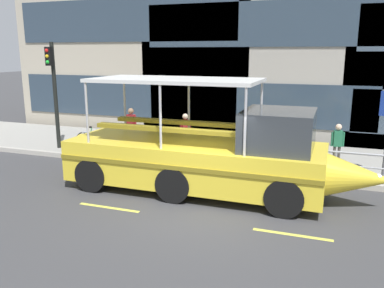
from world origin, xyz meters
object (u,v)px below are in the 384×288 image
object	(u,v)px
pedestrian_mid_left	(240,135)
pedestrian_mid_right	(185,130)
pedestrian_near_stern	(131,125)
traffic_light_pole	(54,85)
pedestrian_near_bow	(337,142)
duck_tour_boat	(211,156)
leaned_bicycle	(94,141)

from	to	relation	value
pedestrian_mid_left	pedestrian_mid_right	size ratio (longest dim) A/B	0.95
pedestrian_mid_right	pedestrian_near_stern	distance (m)	2.29
traffic_light_pole	pedestrian_near_bow	bearing A→B (deg)	4.39
pedestrian_mid_right	pedestrian_near_stern	bearing A→B (deg)	-177.88
duck_tour_boat	leaned_bicycle	bearing A→B (deg)	155.08
leaned_bicycle	duck_tour_boat	bearing A→B (deg)	-24.92
traffic_light_pole	leaned_bicycle	size ratio (longest dim) A/B	2.45
duck_tour_boat	pedestrian_near_stern	distance (m)	5.41
pedestrian_mid_left	pedestrian_mid_right	bearing A→B (deg)	-179.70
traffic_light_pole	pedestrian_mid_right	world-z (taller)	traffic_light_pole
traffic_light_pole	leaned_bicycle	world-z (taller)	traffic_light_pole
leaned_bicycle	pedestrian_near_stern	distance (m)	1.64
duck_tour_boat	pedestrian_mid_right	xyz separation A→B (m)	(-2.06, 3.30, 0.04)
traffic_light_pole	leaned_bicycle	xyz separation A→B (m)	(1.62, 0.21, -2.20)
pedestrian_near_bow	pedestrian_mid_left	distance (m)	3.36
pedestrian_mid_right	pedestrian_mid_left	bearing A→B (deg)	0.30
duck_tour_boat	pedestrian_near_bow	distance (m)	4.78
duck_tour_boat	pedestrian_mid_left	bearing A→B (deg)	88.20
pedestrian_mid_left	pedestrian_near_stern	bearing A→B (deg)	-178.76
traffic_light_pole	duck_tour_boat	size ratio (longest dim) A/B	0.46
pedestrian_near_bow	pedestrian_mid_right	distance (m)	5.52
leaned_bicycle	pedestrian_near_stern	size ratio (longest dim) A/B	1.02
duck_tour_boat	pedestrian_near_bow	bearing A→B (deg)	43.53
pedestrian_near_bow	pedestrian_mid_left	xyz separation A→B (m)	(-3.36, 0.02, -0.01)
leaned_bicycle	pedestrian_mid_left	bearing A→B (deg)	6.24
traffic_light_pole	pedestrian_mid_left	size ratio (longest dim) A/B	2.82
pedestrian_near_bow	pedestrian_mid_right	world-z (taller)	pedestrian_mid_right
pedestrian_near_bow	leaned_bicycle	bearing A→B (deg)	-176.16
pedestrian_near_bow	pedestrian_near_stern	world-z (taller)	pedestrian_near_stern
traffic_light_pole	duck_tour_boat	distance (m)	7.95
leaned_bicycle	traffic_light_pole	bearing A→B (deg)	-172.50
leaned_bicycle	pedestrian_near_bow	size ratio (longest dim) A/B	1.14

